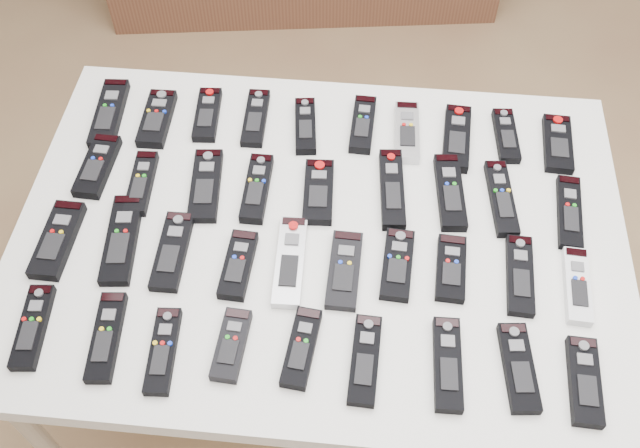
# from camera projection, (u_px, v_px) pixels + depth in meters

# --- Properties ---
(ground) EXTENTS (4.00, 4.00, 0.00)m
(ground) POSITION_uv_depth(u_px,v_px,m) (339.00, 381.00, 2.09)
(ground) COLOR #876045
(ground) RESTS_ON ground
(table) EXTENTS (1.25, 0.88, 0.78)m
(table) POSITION_uv_depth(u_px,v_px,m) (320.00, 246.00, 1.50)
(table) COLOR white
(table) RESTS_ON ground
(remote_0) EXTENTS (0.07, 0.21, 0.02)m
(remote_0) POSITION_uv_depth(u_px,v_px,m) (109.00, 113.00, 1.64)
(remote_0) COLOR black
(remote_0) RESTS_ON table
(remote_1) EXTENTS (0.06, 0.17, 0.02)m
(remote_1) POSITION_uv_depth(u_px,v_px,m) (157.00, 119.00, 1.63)
(remote_1) COLOR black
(remote_1) RESTS_ON table
(remote_2) EXTENTS (0.06, 0.16, 0.02)m
(remote_2) POSITION_uv_depth(u_px,v_px,m) (207.00, 115.00, 1.64)
(remote_2) COLOR black
(remote_2) RESTS_ON table
(remote_3) EXTENTS (0.05, 0.17, 0.02)m
(remote_3) POSITION_uv_depth(u_px,v_px,m) (256.00, 118.00, 1.63)
(remote_3) COLOR black
(remote_3) RESTS_ON table
(remote_4) EXTENTS (0.07, 0.17, 0.02)m
(remote_4) POSITION_uv_depth(u_px,v_px,m) (305.00, 126.00, 1.62)
(remote_4) COLOR black
(remote_4) RESTS_ON table
(remote_5) EXTENTS (0.05, 0.17, 0.02)m
(remote_5) POSITION_uv_depth(u_px,v_px,m) (363.00, 124.00, 1.62)
(remote_5) COLOR black
(remote_5) RESTS_ON table
(remote_6) EXTENTS (0.06, 0.17, 0.02)m
(remote_6) POSITION_uv_depth(u_px,v_px,m) (407.00, 132.00, 1.60)
(remote_6) COLOR #B7B7BC
(remote_6) RESTS_ON table
(remote_7) EXTENTS (0.07, 0.19, 0.02)m
(remote_7) POSITION_uv_depth(u_px,v_px,m) (457.00, 138.00, 1.59)
(remote_7) COLOR black
(remote_7) RESTS_ON table
(remote_8) EXTENTS (0.06, 0.16, 0.02)m
(remote_8) POSITION_uv_depth(u_px,v_px,m) (506.00, 136.00, 1.60)
(remote_8) COLOR black
(remote_8) RESTS_ON table
(remote_9) EXTENTS (0.07, 0.17, 0.02)m
(remote_9) POSITION_uv_depth(u_px,v_px,m) (558.00, 144.00, 1.59)
(remote_9) COLOR black
(remote_9) RESTS_ON table
(remote_10) EXTENTS (0.06, 0.17, 0.02)m
(remote_10) POSITION_uv_depth(u_px,v_px,m) (97.00, 166.00, 1.54)
(remote_10) COLOR black
(remote_10) RESTS_ON table
(remote_11) EXTENTS (0.05, 0.17, 0.02)m
(remote_11) POSITION_uv_depth(u_px,v_px,m) (142.00, 183.00, 1.52)
(remote_11) COLOR black
(remote_11) RESTS_ON table
(remote_12) EXTENTS (0.08, 0.19, 0.02)m
(remote_12) POSITION_uv_depth(u_px,v_px,m) (206.00, 185.00, 1.51)
(remote_12) COLOR black
(remote_12) RESTS_ON table
(remote_13) EXTENTS (0.05, 0.17, 0.02)m
(remote_13) POSITION_uv_depth(u_px,v_px,m) (257.00, 188.00, 1.51)
(remote_13) COLOR black
(remote_13) RESTS_ON table
(remote_14) EXTENTS (0.07, 0.17, 0.02)m
(remote_14) POSITION_uv_depth(u_px,v_px,m) (319.00, 192.00, 1.50)
(remote_14) COLOR black
(remote_14) RESTS_ON table
(remote_15) EXTENTS (0.06, 0.21, 0.02)m
(remote_15) POSITION_uv_depth(u_px,v_px,m) (392.00, 189.00, 1.51)
(remote_15) COLOR black
(remote_15) RESTS_ON table
(remote_16) EXTENTS (0.07, 0.20, 0.02)m
(remote_16) POSITION_uv_depth(u_px,v_px,m) (450.00, 192.00, 1.50)
(remote_16) COLOR black
(remote_16) RESTS_ON table
(remote_17) EXTENTS (0.06, 0.20, 0.02)m
(remote_17) POSITION_uv_depth(u_px,v_px,m) (501.00, 198.00, 1.49)
(remote_17) COLOR black
(remote_17) RESTS_ON table
(remote_18) EXTENTS (0.06, 0.19, 0.02)m
(remote_18) POSITION_uv_depth(u_px,v_px,m) (569.00, 212.00, 1.47)
(remote_18) COLOR black
(remote_18) RESTS_ON table
(remote_19) EXTENTS (0.07, 0.18, 0.02)m
(remote_19) POSITION_uv_depth(u_px,v_px,m) (57.00, 240.00, 1.43)
(remote_19) COLOR black
(remote_19) RESTS_ON table
(remote_20) EXTENTS (0.08, 0.22, 0.02)m
(remote_20) POSITION_uv_depth(u_px,v_px,m) (122.00, 239.00, 1.43)
(remote_20) COLOR black
(remote_20) RESTS_ON table
(remote_21) EXTENTS (0.06, 0.18, 0.02)m
(remote_21) POSITION_uv_depth(u_px,v_px,m) (172.00, 251.00, 1.41)
(remote_21) COLOR black
(remote_21) RESTS_ON table
(remote_22) EXTENTS (0.06, 0.15, 0.02)m
(remote_22) POSITION_uv_depth(u_px,v_px,m) (238.00, 265.00, 1.39)
(remote_22) COLOR black
(remote_22) RESTS_ON table
(remote_23) EXTENTS (0.06, 0.21, 0.02)m
(remote_23) POSITION_uv_depth(u_px,v_px,m) (290.00, 261.00, 1.40)
(remote_23) COLOR #B7B7BC
(remote_23) RESTS_ON table
(remote_24) EXTENTS (0.06, 0.17, 0.02)m
(remote_24) POSITION_uv_depth(u_px,v_px,m) (344.00, 270.00, 1.39)
(remote_24) COLOR black
(remote_24) RESTS_ON table
(remote_25) EXTENTS (0.07, 0.16, 0.02)m
(remote_25) POSITION_uv_depth(u_px,v_px,m) (397.00, 265.00, 1.39)
(remote_25) COLOR black
(remote_25) RESTS_ON table
(remote_26) EXTENTS (0.06, 0.15, 0.02)m
(remote_26) POSITION_uv_depth(u_px,v_px,m) (451.00, 268.00, 1.39)
(remote_26) COLOR black
(remote_26) RESTS_ON table
(remote_27) EXTENTS (0.06, 0.18, 0.02)m
(remote_27) POSITION_uv_depth(u_px,v_px,m) (520.00, 275.00, 1.38)
(remote_27) COLOR black
(remote_27) RESTS_ON table
(remote_28) EXTENTS (0.05, 0.17, 0.02)m
(remote_28) POSITION_uv_depth(u_px,v_px,m) (577.00, 286.00, 1.37)
(remote_28) COLOR silver
(remote_28) RESTS_ON table
(remote_29) EXTENTS (0.06, 0.17, 0.02)m
(remote_29) POSITION_uv_depth(u_px,v_px,m) (33.00, 327.00, 1.31)
(remote_29) COLOR black
(remote_29) RESTS_ON table
(remote_30) EXTENTS (0.06, 0.18, 0.02)m
(remote_30) POSITION_uv_depth(u_px,v_px,m) (106.00, 337.00, 1.30)
(remote_30) COLOR black
(remote_30) RESTS_ON table
(remote_31) EXTENTS (0.06, 0.17, 0.02)m
(remote_31) POSITION_uv_depth(u_px,v_px,m) (163.00, 351.00, 1.29)
(remote_31) COLOR black
(remote_31) RESTS_ON table
(remote_32) EXTENTS (0.06, 0.14, 0.02)m
(remote_32) POSITION_uv_depth(u_px,v_px,m) (231.00, 345.00, 1.29)
(remote_32) COLOR black
(remote_32) RESTS_ON table
(remote_33) EXTENTS (0.06, 0.16, 0.02)m
(remote_33) POSITION_uv_depth(u_px,v_px,m) (301.00, 348.00, 1.29)
(remote_33) COLOR black
(remote_33) RESTS_ON table
(remote_34) EXTENTS (0.05, 0.17, 0.02)m
(remote_34) POSITION_uv_depth(u_px,v_px,m) (365.00, 360.00, 1.28)
(remote_34) COLOR black
(remote_34) RESTS_ON table
(remote_35) EXTENTS (0.05, 0.18, 0.02)m
(remote_35) POSITION_uv_depth(u_px,v_px,m) (448.00, 364.00, 1.27)
(remote_35) COLOR black
(remote_35) RESTS_ON table
(remote_36) EXTENTS (0.07, 0.17, 0.02)m
(remote_36) POSITION_uv_depth(u_px,v_px,m) (519.00, 367.00, 1.27)
(remote_36) COLOR black
(remote_36) RESTS_ON table
(remote_37) EXTENTS (0.06, 0.17, 0.02)m
(remote_37) POSITION_uv_depth(u_px,v_px,m) (584.00, 381.00, 1.25)
(remote_37) COLOR black
(remote_37) RESTS_ON table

